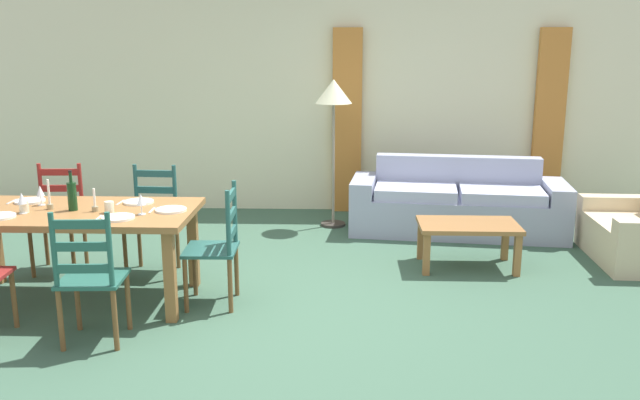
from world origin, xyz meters
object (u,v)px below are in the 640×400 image
dining_table (73,221)px  coffee_table (468,230)px  wine_bottle (72,195)px  wine_glass_near_right (141,200)px  dining_chair_near_right (90,277)px  coffee_cup_primary (109,207)px  coffee_cup_secondary (24,207)px  dining_chair_far_left (59,218)px  standing_lamp (334,101)px  couch (457,205)px  wine_glass_far_left (40,192)px  dining_chair_far_right (153,220)px  dining_chair_head_east (218,246)px  wine_glass_near_left (22,199)px

dining_table → coffee_table: dining_table is taller
wine_bottle → wine_glass_near_right: bearing=-11.4°
dining_chair_near_right → wine_glass_near_right: dining_chair_near_right is taller
coffee_cup_primary → coffee_cup_secondary: size_ratio=1.00×
dining_chair_far_left → coffee_cup_secondary: dining_chair_far_left is taller
wine_bottle → coffee_table: size_ratio=0.35×
dining_chair_far_left → standing_lamp: size_ratio=0.59×
coffee_cup_primary → couch: coffee_cup_primary is taller
wine_glass_far_left → coffee_cup_primary: size_ratio=1.79×
wine_glass_near_right → coffee_cup_secondary: size_ratio=1.79×
dining_table → dining_chair_near_right: bearing=-61.7°
dining_table → wine_glass_far_left: bearing=155.0°
coffee_cup_primary → standing_lamp: bearing=55.3°
wine_glass_far_left → coffee_table: (3.56, 0.80, -0.51)m
dining_chair_far_left → coffee_cup_primary: (0.78, -0.84, 0.32)m
dining_table → coffee_cup_primary: coffee_cup_primary is taller
dining_chair_far_right → wine_glass_far_left: size_ratio=5.96×
dining_chair_near_right → couch: 4.15m
wine_glass_near_right → coffee_cup_secondary: (-0.92, 0.03, -0.07)m
wine_bottle → coffee_table: (3.24, 0.95, -0.51)m
dining_chair_head_east → coffee_table: 2.33m
dining_chair_far_left → dining_chair_head_east: same height
wine_bottle → dining_chair_far_left: bearing=121.4°
dining_chair_near_right → dining_chair_head_east: 1.04m
wine_bottle → wine_glass_far_left: (-0.32, 0.15, -0.01)m
coffee_table → standing_lamp: standing_lamp is taller
wine_glass_near_left → wine_glass_far_left: 0.27m
wine_glass_near_left → dining_chair_far_right: bearing=48.6°
wine_bottle → coffee_table: wine_bottle is taller
dining_table → dining_chair_near_right: (0.41, -0.77, -0.19)m
dining_chair_head_east → wine_glass_far_left: dining_chair_head_east is taller
wine_bottle → coffee_cup_secondary: (-0.35, -0.08, -0.07)m
wine_glass_near_left → wine_glass_near_right: 0.92m
wine_bottle → couch: size_ratio=0.13×
dining_chair_head_east → standing_lamp: bearing=70.0°
dining_chair_near_right → dining_chair_far_left: 1.75m
dining_chair_far_right → standing_lamp: 2.45m
dining_chair_far_left → coffee_table: size_ratio=1.07×
dining_chair_far_left → dining_chair_far_right: size_ratio=1.00×
dining_table → dining_chair_head_east: (1.14, -0.02, -0.19)m
dining_chair_far_right → coffee_cup_primary: 0.86m
coffee_cup_secondary → standing_lamp: standing_lamp is taller
dining_chair_far_right → couch: bearing=26.1°
dining_table → standing_lamp: 3.17m
dining_chair_far_right → coffee_cup_secondary: size_ratio=10.67×
wine_glass_near_right → dining_table: bearing=167.9°
coffee_cup_secondary → standing_lamp: bearing=46.3°
wine_glass_near_left → couch: bearing=31.7°
dining_chair_far_right → wine_glass_far_left: 1.00m
dining_chair_near_right → dining_chair_far_right: same height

